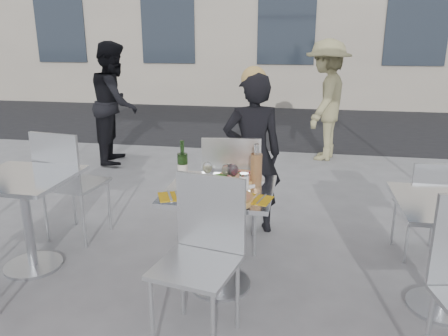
% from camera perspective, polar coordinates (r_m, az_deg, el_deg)
% --- Properties ---
extents(ground, '(80.00, 80.00, 0.00)m').
position_cam_1_polar(ground, '(3.29, -0.49, -15.08)').
color(ground, slate).
extents(street_asphalt, '(24.00, 5.00, 0.00)m').
position_cam_1_polar(street_asphalt, '(9.43, 7.09, 5.93)').
color(street_asphalt, black).
rests_on(street_asphalt, ground).
extents(main_table, '(0.72, 0.72, 0.75)m').
position_cam_1_polar(main_table, '(3.05, -0.52, -6.41)').
color(main_table, '#B7BABF').
rests_on(main_table, ground).
extents(side_table_left, '(0.72, 0.72, 0.75)m').
position_cam_1_polar(side_table_left, '(3.62, -24.55, -4.14)').
color(side_table_left, '#B7BABF').
rests_on(side_table_left, ground).
extents(chair_far, '(0.52, 0.53, 1.00)m').
position_cam_1_polar(chair_far, '(3.54, 0.98, -2.13)').
color(chair_far, silver).
rests_on(chair_far, ground).
extents(chair_near, '(0.52, 0.53, 0.97)m').
position_cam_1_polar(chair_near, '(2.59, -2.79, -10.02)').
color(chair_near, silver).
rests_on(chair_near, ground).
extents(side_chair_lfar, '(0.51, 0.52, 1.00)m').
position_cam_1_polar(side_chair_lfar, '(3.96, -19.81, -1.14)').
color(side_chair_lfar, silver).
rests_on(side_chair_lfar, ground).
extents(side_chair_rfar, '(0.43, 0.44, 0.84)m').
position_cam_1_polar(side_chair_rfar, '(3.79, 25.20, -4.06)').
color(side_chair_rfar, silver).
rests_on(side_chair_rfar, ground).
extents(woman_diner, '(0.61, 0.49, 1.46)m').
position_cam_1_polar(woman_diner, '(3.91, 3.73, 1.72)').
color(woman_diner, black).
rests_on(woman_diner, ground).
extents(pedestrian_a, '(0.82, 0.96, 1.70)m').
position_cam_1_polar(pedestrian_a, '(6.42, -14.04, 8.23)').
color(pedestrian_a, black).
rests_on(pedestrian_a, ground).
extents(pedestrian_b, '(0.90, 1.24, 1.73)m').
position_cam_1_polar(pedestrian_b, '(6.55, 13.14, 8.59)').
color(pedestrian_b, '#958E60').
rests_on(pedestrian_b, ground).
extents(pizza_near, '(0.35, 0.35, 0.02)m').
position_cam_1_polar(pizza_near, '(2.77, 0.27, -3.86)').
color(pizza_near, tan).
rests_on(pizza_near, main_table).
extents(pizza_far, '(0.36, 0.36, 0.03)m').
position_cam_1_polar(pizza_far, '(3.15, 2.11, -1.24)').
color(pizza_far, white).
rests_on(pizza_far, main_table).
extents(salad_plate, '(0.22, 0.22, 0.09)m').
position_cam_1_polar(salad_plate, '(2.99, -0.65, -1.78)').
color(salad_plate, white).
rests_on(salad_plate, main_table).
extents(wine_bottle, '(0.07, 0.07, 0.29)m').
position_cam_1_polar(wine_bottle, '(3.11, -5.42, 0.35)').
color(wine_bottle, '#2D5821').
rests_on(wine_bottle, main_table).
extents(carafe, '(0.08, 0.08, 0.29)m').
position_cam_1_polar(carafe, '(3.02, 4.23, -0.03)').
color(carafe, tan).
rests_on(carafe, main_table).
extents(sugar_shaker, '(0.06, 0.06, 0.11)m').
position_cam_1_polar(sugar_shaker, '(2.95, 2.62, -1.71)').
color(sugar_shaker, white).
rests_on(sugar_shaker, main_table).
extents(wineglass_white_a, '(0.07, 0.07, 0.16)m').
position_cam_1_polar(wineglass_white_a, '(3.04, -2.19, -0.04)').
color(wineglass_white_a, white).
rests_on(wineglass_white_a, main_table).
extents(wineglass_white_b, '(0.07, 0.07, 0.16)m').
position_cam_1_polar(wineglass_white_b, '(2.99, 0.32, -0.32)').
color(wineglass_white_b, white).
rests_on(wineglass_white_b, main_table).
extents(wineglass_red_a, '(0.07, 0.07, 0.16)m').
position_cam_1_polar(wineglass_red_a, '(2.99, 0.97, -0.33)').
color(wineglass_red_a, white).
rests_on(wineglass_red_a, main_table).
extents(wineglass_red_b, '(0.07, 0.07, 0.16)m').
position_cam_1_polar(wineglass_red_b, '(2.98, 1.27, -0.40)').
color(wineglass_red_b, white).
rests_on(wineglass_red_b, main_table).
extents(napkin_left, '(0.24, 0.24, 0.01)m').
position_cam_1_polar(napkin_left, '(2.84, -6.72, -3.65)').
color(napkin_left, gold).
rests_on(napkin_left, main_table).
extents(napkin_right, '(0.22, 0.22, 0.01)m').
position_cam_1_polar(napkin_right, '(2.77, 4.30, -4.06)').
color(napkin_right, gold).
rests_on(napkin_right, main_table).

